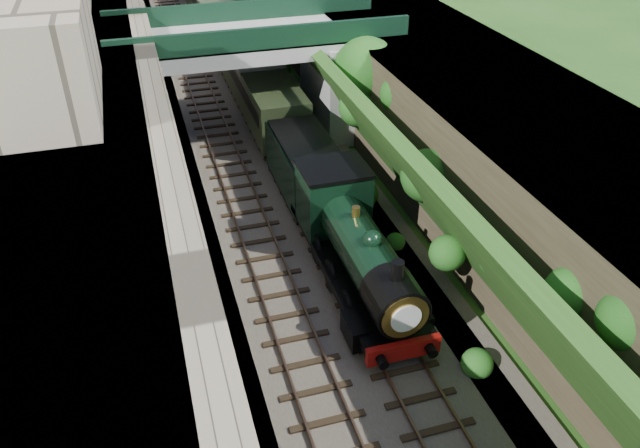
# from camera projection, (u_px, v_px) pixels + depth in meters

# --- Properties ---
(trackbed) EXTENTS (10.00, 90.00, 0.20)m
(trackbed) POSITION_uv_depth(u_px,v_px,m) (266.00, 163.00, 34.66)
(trackbed) COLOR #473F38
(trackbed) RESTS_ON ground
(retaining_wall) EXTENTS (1.00, 90.00, 7.00)m
(retaining_wall) POSITION_uv_depth(u_px,v_px,m) (156.00, 118.00, 31.47)
(retaining_wall) COLOR #756B56
(retaining_wall) RESTS_ON ground
(street_plateau_left) EXTENTS (6.00, 90.00, 7.00)m
(street_plateau_left) POSITION_uv_depth(u_px,v_px,m) (83.00, 126.00, 30.62)
(street_plateau_left) COLOR #262628
(street_plateau_left) RESTS_ON ground
(street_plateau_right) EXTENTS (8.00, 90.00, 6.25)m
(street_plateau_right) POSITION_uv_depth(u_px,v_px,m) (427.00, 93.00, 35.30)
(street_plateau_right) COLOR #262628
(street_plateau_right) RESTS_ON ground
(embankment_slope) EXTENTS (4.12, 90.00, 6.36)m
(embankment_slope) POSITION_uv_depth(u_px,v_px,m) (365.00, 122.00, 32.77)
(embankment_slope) COLOR #1E4714
(embankment_slope) RESTS_ON ground
(track_left) EXTENTS (2.50, 90.00, 0.20)m
(track_left) POSITION_uv_depth(u_px,v_px,m) (230.00, 166.00, 34.10)
(track_left) COLOR black
(track_left) RESTS_ON trackbed
(track_right) EXTENTS (2.50, 90.00, 0.20)m
(track_right) POSITION_uv_depth(u_px,v_px,m) (286.00, 158.00, 34.87)
(track_right) COLOR black
(track_right) RESTS_ON trackbed
(road_bridge) EXTENTS (16.00, 6.40, 7.25)m
(road_bridge) POSITION_uv_depth(u_px,v_px,m) (263.00, 69.00, 35.92)
(road_bridge) COLOR gray
(road_bridge) RESTS_ON ground
(building_near) EXTENTS (4.00, 8.00, 4.00)m
(building_near) POSITION_uv_depth(u_px,v_px,m) (35.00, 54.00, 22.69)
(building_near) COLOR gray
(building_near) RESTS_ON street_plateau_left
(tree) EXTENTS (3.60, 3.80, 6.60)m
(tree) POSITION_uv_depth(u_px,v_px,m) (367.00, 72.00, 33.80)
(tree) COLOR black
(tree) RESTS_ON ground
(locomotive) EXTENTS (3.10, 10.23, 3.83)m
(locomotive) POSITION_uv_depth(u_px,v_px,m) (356.00, 248.00, 24.76)
(locomotive) COLOR black
(locomotive) RESTS_ON trackbed
(tender) EXTENTS (2.70, 6.00, 3.05)m
(tender) POSITION_uv_depth(u_px,v_px,m) (306.00, 170.00, 30.81)
(tender) COLOR black
(tender) RESTS_ON trackbed
(coach_front) EXTENTS (2.90, 18.00, 3.70)m
(coach_front) POSITION_uv_depth(u_px,v_px,m) (254.00, 76.00, 40.67)
(coach_front) COLOR black
(coach_front) RESTS_ON trackbed
(coach_middle) EXTENTS (2.90, 18.00, 3.70)m
(coach_middle) POSITION_uv_depth(u_px,v_px,m) (211.00, 6.00, 55.74)
(coach_middle) COLOR black
(coach_middle) RESTS_ON trackbed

